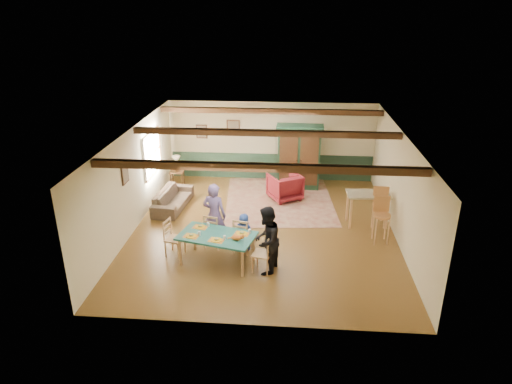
# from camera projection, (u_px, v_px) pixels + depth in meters

# --- Properties ---
(floor) EXTENTS (8.00, 8.00, 0.00)m
(floor) POSITION_uv_depth(u_px,v_px,m) (263.00, 230.00, 12.44)
(floor) COLOR brown
(floor) RESTS_ON ground
(wall_back) EXTENTS (7.00, 0.02, 2.70)m
(wall_back) POSITION_uv_depth(u_px,v_px,m) (271.00, 141.00, 15.61)
(wall_back) COLOR beige
(wall_back) RESTS_ON floor
(wall_left) EXTENTS (0.02, 8.00, 2.70)m
(wall_left) POSITION_uv_depth(u_px,v_px,m) (133.00, 180.00, 12.18)
(wall_left) COLOR beige
(wall_left) RESTS_ON floor
(wall_right) EXTENTS (0.02, 8.00, 2.70)m
(wall_right) POSITION_uv_depth(u_px,v_px,m) (400.00, 188.00, 11.66)
(wall_right) COLOR beige
(wall_right) RESTS_ON floor
(ceiling) EXTENTS (7.00, 8.00, 0.02)m
(ceiling) POSITION_uv_depth(u_px,v_px,m) (264.00, 134.00, 11.41)
(ceiling) COLOR silver
(ceiling) RESTS_ON wall_back
(wainscot_back) EXTENTS (6.95, 0.03, 0.90)m
(wainscot_back) POSITION_uv_depth(u_px,v_px,m) (271.00, 166.00, 15.93)
(wainscot_back) COLOR #1E3728
(wainscot_back) RESTS_ON floor
(ceiling_beam_front) EXTENTS (6.95, 0.16, 0.16)m
(ceiling_beam_front) POSITION_uv_depth(u_px,v_px,m) (257.00, 167.00, 9.32)
(ceiling_beam_front) COLOR #331E0E
(ceiling_beam_front) RESTS_ON ceiling
(ceiling_beam_mid) EXTENTS (6.95, 0.16, 0.16)m
(ceiling_beam_mid) POSITION_uv_depth(u_px,v_px,m) (265.00, 133.00, 11.81)
(ceiling_beam_mid) COLOR #331E0E
(ceiling_beam_mid) RESTS_ON ceiling
(ceiling_beam_back) EXTENTS (6.95, 0.16, 0.16)m
(ceiling_beam_back) POSITION_uv_depth(u_px,v_px,m) (270.00, 111.00, 14.20)
(ceiling_beam_back) COLOR #331E0E
(ceiling_beam_back) RESTS_ON ceiling
(window_left) EXTENTS (0.06, 1.60, 1.30)m
(window_left) POSITION_uv_depth(u_px,v_px,m) (152.00, 154.00, 13.67)
(window_left) COLOR white
(window_left) RESTS_ON wall_left
(picture_left_wall) EXTENTS (0.04, 0.42, 0.52)m
(picture_left_wall) POSITION_uv_depth(u_px,v_px,m) (125.00, 174.00, 11.47)
(picture_left_wall) COLOR gray
(picture_left_wall) RESTS_ON wall_left
(picture_back_a) EXTENTS (0.45, 0.04, 0.55)m
(picture_back_a) POSITION_uv_depth(u_px,v_px,m) (233.00, 128.00, 15.50)
(picture_back_a) COLOR gray
(picture_back_a) RESTS_ON wall_back
(picture_back_b) EXTENTS (0.38, 0.04, 0.48)m
(picture_back_b) POSITION_uv_depth(u_px,v_px,m) (202.00, 132.00, 15.64)
(picture_back_b) COLOR gray
(picture_back_b) RESTS_ON wall_back
(dining_table) EXTENTS (1.93, 1.37, 0.73)m
(dining_table) POSITION_uv_depth(u_px,v_px,m) (217.00, 249.00, 10.73)
(dining_table) COLOR #1E6259
(dining_table) RESTS_ON floor
(dining_chair_far_left) EXTENTS (0.50, 0.51, 0.92)m
(dining_chair_far_left) POSITION_uv_depth(u_px,v_px,m) (214.00, 230.00, 11.42)
(dining_chair_far_left) COLOR tan
(dining_chair_far_left) RESTS_ON floor
(dining_chair_far_right) EXTENTS (0.50, 0.51, 0.92)m
(dining_chair_far_right) POSITION_uv_depth(u_px,v_px,m) (243.00, 235.00, 11.19)
(dining_chair_far_right) COLOR tan
(dining_chair_far_right) RESTS_ON floor
(dining_chair_end_left) EXTENTS (0.51, 0.50, 0.92)m
(dining_chair_end_left) POSITION_uv_depth(u_px,v_px,m) (175.00, 238.00, 11.02)
(dining_chair_end_left) COLOR tan
(dining_chair_end_left) RESTS_ON floor
(dining_chair_end_right) EXTENTS (0.51, 0.50, 0.92)m
(dining_chair_end_right) POSITION_uv_depth(u_px,v_px,m) (262.00, 253.00, 10.36)
(dining_chair_end_right) COLOR tan
(dining_chair_end_right) RESTS_ON floor
(person_man) EXTENTS (0.69, 0.54, 1.67)m
(person_man) POSITION_uv_depth(u_px,v_px,m) (215.00, 215.00, 11.35)
(person_man) COLOR slate
(person_man) RESTS_ON floor
(person_woman) EXTENTS (0.78, 0.90, 1.60)m
(person_woman) POSITION_uv_depth(u_px,v_px,m) (266.00, 240.00, 10.21)
(person_woman) COLOR black
(person_woman) RESTS_ON floor
(person_child) EXTENTS (0.54, 0.42, 0.98)m
(person_child) POSITION_uv_depth(u_px,v_px,m) (244.00, 232.00, 11.25)
(person_child) COLOR #26469B
(person_child) RESTS_ON floor
(cat) EXTENTS (0.37, 0.22, 0.17)m
(cat) POSITION_uv_depth(u_px,v_px,m) (237.00, 237.00, 10.32)
(cat) COLOR orange
(cat) RESTS_ON dining_table
(place_setting_near_left) EXTENTS (0.45, 0.38, 0.11)m
(place_setting_near_left) POSITION_uv_depth(u_px,v_px,m) (191.00, 234.00, 10.52)
(place_setting_near_left) COLOR gold
(place_setting_near_left) RESTS_ON dining_table
(place_setting_near_center) EXTENTS (0.45, 0.38, 0.11)m
(place_setting_near_center) POSITION_uv_depth(u_px,v_px,m) (216.00, 238.00, 10.33)
(place_setting_near_center) COLOR gold
(place_setting_near_center) RESTS_ON dining_table
(place_setting_far_left) EXTENTS (0.45, 0.38, 0.11)m
(place_setting_far_left) POSITION_uv_depth(u_px,v_px,m) (200.00, 225.00, 10.94)
(place_setting_far_left) COLOR gold
(place_setting_far_left) RESTS_ON dining_table
(place_setting_far_right) EXTENTS (0.45, 0.38, 0.11)m
(place_setting_far_right) POSITION_uv_depth(u_px,v_px,m) (242.00, 232.00, 10.63)
(place_setting_far_right) COLOR gold
(place_setting_far_right) RESTS_ON dining_table
(area_rug) EXTENTS (3.59, 4.15, 0.01)m
(area_rug) POSITION_uv_depth(u_px,v_px,m) (279.00, 200.00, 14.31)
(area_rug) COLOR #C4B18E
(area_rug) RESTS_ON floor
(armoire) EXTENTS (1.52, 0.65, 2.12)m
(armoire) POSITION_uv_depth(u_px,v_px,m) (299.00, 157.00, 14.93)
(armoire) COLOR black
(armoire) RESTS_ON floor
(armchair) EXTENTS (1.23, 1.24, 0.84)m
(armchair) POSITION_uv_depth(u_px,v_px,m) (285.00, 187.00, 14.24)
(armchair) COLOR #521019
(armchair) RESTS_ON floor
(sofa) EXTENTS (0.90, 1.96, 0.56)m
(sofa) POSITION_uv_depth(u_px,v_px,m) (173.00, 199.00, 13.70)
(sofa) COLOR #423529
(sofa) RESTS_ON floor
(end_table) EXTENTS (0.49, 0.49, 0.56)m
(end_table) POSITION_uv_depth(u_px,v_px,m) (177.00, 179.00, 15.28)
(end_table) COLOR #331E0E
(end_table) RESTS_ON floor
(table_lamp) EXTENTS (0.31, 0.31, 0.51)m
(table_lamp) POSITION_uv_depth(u_px,v_px,m) (176.00, 164.00, 15.08)
(table_lamp) COLOR tan
(table_lamp) RESTS_ON end_table
(counter_table) EXTENTS (1.18, 0.74, 0.95)m
(counter_table) POSITION_uv_depth(u_px,v_px,m) (367.00, 209.00, 12.55)
(counter_table) COLOR #B5AE8D
(counter_table) RESTS_ON floor
(bar_stool_left) EXTENTS (0.45, 0.49, 1.21)m
(bar_stool_left) POSITION_uv_depth(u_px,v_px,m) (382.00, 221.00, 11.57)
(bar_stool_left) COLOR tan
(bar_stool_left) RESTS_ON floor
(bar_stool_right) EXTENTS (0.46, 0.50, 1.22)m
(bar_stool_right) POSITION_uv_depth(u_px,v_px,m) (380.00, 210.00, 12.16)
(bar_stool_right) COLOR tan
(bar_stool_right) RESTS_ON floor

